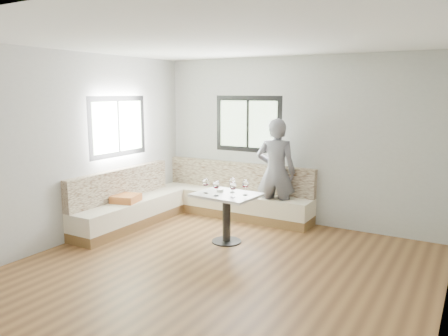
{
  "coord_description": "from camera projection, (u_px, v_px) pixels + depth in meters",
  "views": [
    {
      "loc": [
        2.67,
        -4.42,
        2.21
      ],
      "look_at": [
        -0.56,
        1.07,
        1.1
      ],
      "focal_mm": 35.0,
      "sensor_mm": 36.0,
      "label": 1
    }
  ],
  "objects": [
    {
      "name": "person",
      "position": [
        276.0,
        172.0,
        7.25
      ],
      "size": [
        0.74,
        0.57,
        1.8
      ],
      "primitive_type": "imported",
      "rotation": [
        0.0,
        0.0,
        3.37
      ],
      "color": "slate",
      "rests_on": "ground"
    },
    {
      "name": "banquette",
      "position": [
        189.0,
        202.0,
        7.59
      ],
      "size": [
        2.9,
        2.8,
        0.95
      ],
      "color": "brown",
      "rests_on": "ground"
    },
    {
      "name": "wine_glass_b",
      "position": [
        216.0,
        185.0,
        6.23
      ],
      "size": [
        0.1,
        0.1,
        0.23
      ],
      "color": "white",
      "rests_on": "table"
    },
    {
      "name": "wine_glass_c",
      "position": [
        233.0,
        186.0,
        6.16
      ],
      "size": [
        0.1,
        0.1,
        0.23
      ],
      "color": "white",
      "rests_on": "table"
    },
    {
      "name": "wine_glass_e",
      "position": [
        245.0,
        185.0,
        6.28
      ],
      "size": [
        0.1,
        0.1,
        0.23
      ],
      "color": "white",
      "rests_on": "table"
    },
    {
      "name": "table",
      "position": [
        227.0,
        206.0,
        6.43
      ],
      "size": [
        0.95,
        0.77,
        0.74
      ],
      "rotation": [
        0.0,
        0.0,
        -0.08
      ],
      "color": "black",
      "rests_on": "ground"
    },
    {
      "name": "wine_glass_a",
      "position": [
        206.0,
        183.0,
        6.4
      ],
      "size": [
        0.1,
        0.1,
        0.23
      ],
      "color": "white",
      "rests_on": "table"
    },
    {
      "name": "olive_ramekin",
      "position": [
        220.0,
        191.0,
        6.5
      ],
      "size": [
        0.1,
        0.1,
        0.04
      ],
      "color": "white",
      "rests_on": "table"
    },
    {
      "name": "room",
      "position": [
        217.0,
        158.0,
        5.33
      ],
      "size": [
        5.01,
        5.01,
        2.81
      ],
      "color": "brown",
      "rests_on": "ground"
    },
    {
      "name": "wine_glass_d",
      "position": [
        232.0,
        182.0,
        6.44
      ],
      "size": [
        0.1,
        0.1,
        0.23
      ],
      "color": "white",
      "rests_on": "table"
    }
  ]
}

